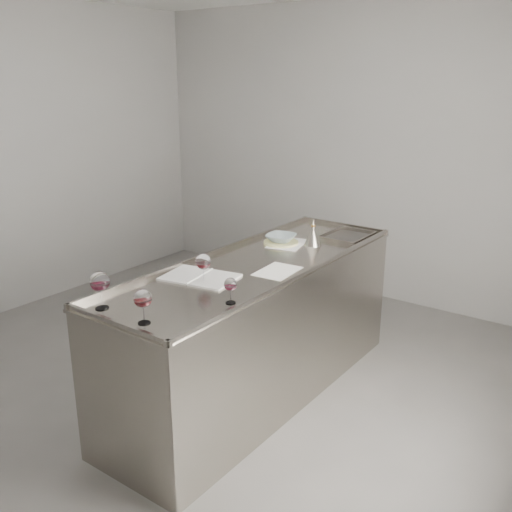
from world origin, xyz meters
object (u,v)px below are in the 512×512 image
Objects in this scene: ceramic_bowl at (281,238)px; wine_glass_small at (230,285)px; wine_funnel at (313,238)px; wine_glass_left at (100,282)px; wine_glass_middle at (203,262)px; notebook at (200,277)px; wine_glass_right at (143,299)px; counter at (257,330)px.

wine_glass_small is at bearing -69.63° from ceramic_bowl.
wine_funnel is at bearing 99.65° from wine_glass_small.
wine_glass_left is 1.13× the size of wine_glass_middle.
wine_glass_right is at bearing -82.14° from notebook.
wine_glass_small reaches higher than ceramic_bowl.
wine_funnel reaches higher than wine_glass_small.
wine_glass_small is at bearing -80.35° from wine_funnel.
wine_glass_middle is at bearing -96.50° from wine_funnel.
counter is 16.91× the size of wine_glass_small.
ceramic_bowl reaches higher than counter.
counter is at bearing 113.82° from wine_glass_small.
wine_glass_middle is 1.01× the size of wine_glass_right.
wine_glass_middle reaches higher than wine_glass_small.
wine_glass_right is at bearing -81.74° from ceramic_bowl.
wine_glass_right is 0.49m from wine_glass_small.
wine_glass_right is 1.25× the size of wine_glass_small.
wine_glass_middle is 0.38× the size of notebook.
notebook is at bearing -100.80° from wine_funnel.
notebook is 2.51× the size of wine_funnel.
wine_funnel is (0.12, 1.06, -0.07)m from wine_glass_middle.
wine_funnel is at bearing 28.12° from ceramic_bowl.
wine_glass_small is at bearing 42.38° from wine_glass_left.
counter is 0.71m from ceramic_bowl.
wine_funnel reaches higher than wine_glass_middle.
counter is at bearing -74.36° from ceramic_bowl.
wine_funnel is at bearing 68.92° from notebook.
ceramic_bowl is at bearing -151.88° from wine_funnel.
notebook is at bearing -89.33° from ceramic_bowl.
wine_glass_right is 0.84× the size of ceramic_bowl.
ceramic_bowl is 0.23m from wine_funnel.
wine_glass_right is (0.32, -0.00, -0.02)m from wine_glass_left.
wine_glass_small is 1.18m from ceramic_bowl.
ceramic_bowl is at bearing 110.37° from wine_glass_small.
ceramic_bowl is (-0.41, 1.10, -0.05)m from wine_glass_small.
counter is at bearing 78.10° from wine_glass_left.
wine_glass_small is (0.18, 0.46, -0.03)m from wine_glass_right.
notebook is at bearing 108.14° from wine_glass_right.
wine_glass_left is 1.43× the size of wine_glass_small.
wine_funnel is (-0.02, 1.67, -0.07)m from wine_glass_right.
counter is 0.65m from notebook.
counter is 12.77× the size of wine_funnel.
wine_glass_right is at bearing -0.00° from wine_glass_left.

